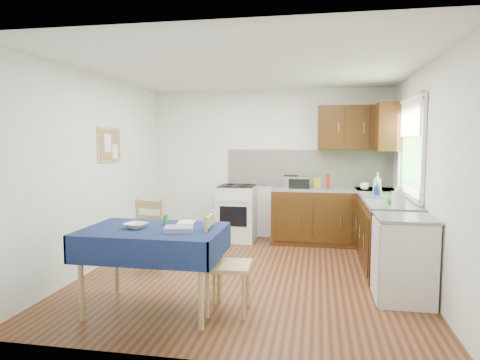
% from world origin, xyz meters
% --- Properties ---
extents(floor, '(4.20, 4.20, 0.00)m').
position_xyz_m(floor, '(0.00, 0.00, 0.00)').
color(floor, '#452312').
rests_on(floor, ground).
extents(ceiling, '(4.00, 4.20, 0.02)m').
position_xyz_m(ceiling, '(0.00, 0.00, 2.50)').
color(ceiling, white).
rests_on(ceiling, wall_back).
extents(wall_back, '(4.00, 0.02, 2.50)m').
position_xyz_m(wall_back, '(0.00, 2.10, 1.25)').
color(wall_back, silver).
rests_on(wall_back, ground).
extents(wall_front, '(4.00, 0.02, 2.50)m').
position_xyz_m(wall_front, '(0.00, -2.10, 1.25)').
color(wall_front, silver).
rests_on(wall_front, ground).
extents(wall_left, '(0.02, 4.20, 2.50)m').
position_xyz_m(wall_left, '(-2.00, 0.00, 1.25)').
color(wall_left, white).
rests_on(wall_left, ground).
extents(wall_right, '(0.02, 4.20, 2.50)m').
position_xyz_m(wall_right, '(2.00, 0.00, 1.25)').
color(wall_right, silver).
rests_on(wall_right, ground).
extents(base_cabinets, '(1.90, 2.30, 0.86)m').
position_xyz_m(base_cabinets, '(1.36, 1.26, 0.43)').
color(base_cabinets, '#321608').
rests_on(base_cabinets, ground).
extents(worktop_back, '(1.90, 0.60, 0.04)m').
position_xyz_m(worktop_back, '(1.05, 1.80, 0.88)').
color(worktop_back, slate).
rests_on(worktop_back, base_cabinets).
extents(worktop_right, '(0.60, 1.70, 0.04)m').
position_xyz_m(worktop_right, '(1.70, 0.65, 0.88)').
color(worktop_right, slate).
rests_on(worktop_right, base_cabinets).
extents(worktop_corner, '(0.60, 0.60, 0.04)m').
position_xyz_m(worktop_corner, '(1.70, 1.80, 0.88)').
color(worktop_corner, slate).
rests_on(worktop_corner, base_cabinets).
extents(splashback, '(2.70, 0.02, 0.60)m').
position_xyz_m(splashback, '(0.65, 2.08, 1.20)').
color(splashback, '#F1E1CC').
rests_on(splashback, wall_back).
extents(upper_cabinets, '(1.20, 0.85, 0.70)m').
position_xyz_m(upper_cabinets, '(1.52, 1.80, 1.85)').
color(upper_cabinets, '#321608').
rests_on(upper_cabinets, wall_back).
extents(stove, '(0.60, 0.61, 0.92)m').
position_xyz_m(stove, '(-0.50, 1.80, 0.46)').
color(stove, silver).
rests_on(stove, ground).
extents(window, '(0.04, 1.48, 1.26)m').
position_xyz_m(window, '(1.97, 0.70, 1.65)').
color(window, '#2B5D26').
rests_on(window, wall_right).
extents(fridge, '(0.58, 0.60, 0.89)m').
position_xyz_m(fridge, '(1.70, -0.55, 0.44)').
color(fridge, silver).
rests_on(fridge, ground).
extents(corkboard, '(0.04, 0.62, 0.47)m').
position_xyz_m(corkboard, '(-1.97, 0.30, 1.60)').
color(corkboard, tan).
rests_on(corkboard, wall_left).
extents(dining_table, '(1.34, 0.91, 0.81)m').
position_xyz_m(dining_table, '(-0.74, -1.24, 0.71)').
color(dining_table, '#0F1B3D').
rests_on(dining_table, ground).
extents(chair_far, '(0.47, 0.47, 0.94)m').
position_xyz_m(chair_far, '(-1.19, -0.07, 0.50)').
color(chair_far, tan).
rests_on(chair_far, ground).
extents(chair_near, '(0.44, 0.44, 0.96)m').
position_xyz_m(chair_near, '(-0.07, -1.15, 0.51)').
color(chair_near, tan).
rests_on(chair_near, ground).
extents(toaster, '(0.27, 0.16, 0.21)m').
position_xyz_m(toaster, '(0.39, 1.74, 0.99)').
color(toaster, '#AFAFB4').
rests_on(toaster, worktop_back).
extents(sandwich_press, '(0.32, 0.27, 0.18)m').
position_xyz_m(sandwich_press, '(0.52, 1.75, 0.99)').
color(sandwich_press, black).
rests_on(sandwich_press, worktop_back).
extents(sauce_bottle, '(0.05, 0.05, 0.23)m').
position_xyz_m(sauce_bottle, '(0.97, 1.69, 1.01)').
color(sauce_bottle, red).
rests_on(sauce_bottle, worktop_back).
extents(yellow_packet, '(0.13, 0.11, 0.15)m').
position_xyz_m(yellow_packet, '(0.81, 1.86, 0.98)').
color(yellow_packet, gold).
rests_on(yellow_packet, worktop_back).
extents(dish_rack, '(0.39, 0.30, 0.19)m').
position_xyz_m(dish_rack, '(1.62, 0.82, 0.92)').
color(dish_rack, gray).
rests_on(dish_rack, worktop_right).
extents(kettle, '(0.15, 0.15, 0.25)m').
position_xyz_m(kettle, '(1.71, -0.10, 1.01)').
color(kettle, silver).
rests_on(kettle, worktop_right).
extents(cup, '(0.14, 0.14, 0.11)m').
position_xyz_m(cup, '(1.52, 1.64, 0.95)').
color(cup, white).
rests_on(cup, worktop_back).
extents(soap_bottle_a, '(0.16, 0.16, 0.31)m').
position_xyz_m(soap_bottle_a, '(1.62, 1.04, 1.06)').
color(soap_bottle_a, silver).
rests_on(soap_bottle_a, worktop_right).
extents(soap_bottle_b, '(0.10, 0.10, 0.19)m').
position_xyz_m(soap_bottle_b, '(1.61, 0.91, 0.99)').
color(soap_bottle_b, blue).
rests_on(soap_bottle_b, worktop_right).
extents(soap_bottle_c, '(0.13, 0.13, 0.16)m').
position_xyz_m(soap_bottle_c, '(1.68, 0.18, 0.98)').
color(soap_bottle_c, green).
rests_on(soap_bottle_c, worktop_right).
extents(plate_bowl, '(0.25, 0.25, 0.05)m').
position_xyz_m(plate_bowl, '(-0.91, -1.26, 0.84)').
color(plate_bowl, '#F3E7C7').
rests_on(plate_bowl, dining_table).
extents(book, '(0.20, 0.25, 0.02)m').
position_xyz_m(book, '(-0.58, -0.97, 0.82)').
color(book, white).
rests_on(book, dining_table).
extents(spice_jar, '(0.05, 0.05, 0.10)m').
position_xyz_m(spice_jar, '(-0.69, -1.04, 0.86)').
color(spice_jar, green).
rests_on(spice_jar, dining_table).
extents(tea_towel, '(0.30, 0.26, 0.05)m').
position_xyz_m(tea_towel, '(-0.45, -1.34, 0.84)').
color(tea_towel, '#283395').
rests_on(tea_towel, dining_table).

